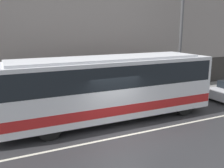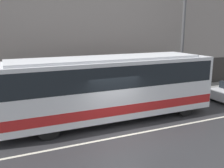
{
  "view_description": "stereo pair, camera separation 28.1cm",
  "coord_description": "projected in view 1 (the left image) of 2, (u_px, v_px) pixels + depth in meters",
  "views": [
    {
      "loc": [
        -4.89,
        -9.13,
        4.7
      ],
      "look_at": [
        0.42,
        2.15,
        1.91
      ],
      "focal_mm": 40.0,
      "sensor_mm": 36.0,
      "label": 1
    },
    {
      "loc": [
        -4.64,
        -9.25,
        4.7
      ],
      "look_at": [
        0.42,
        2.15,
        1.91
      ],
      "focal_mm": 40.0,
      "sensor_mm": 36.0,
      "label": 2
    }
  ],
  "objects": [
    {
      "name": "utility_pole_near",
      "position": [
        181.0,
        33.0,
        17.18
      ],
      "size": [
        0.2,
        0.2,
        8.44
      ],
      "color": "#4C4C4F",
      "rests_on": "sidewalk"
    },
    {
      "name": "sidewalk",
      "position": [
        85.0,
        103.0,
        15.69
      ],
      "size": [
        60.0,
        2.38,
        0.15
      ],
      "color": "gray",
      "rests_on": "ground_plane"
    },
    {
      "name": "ground_plane",
      "position": [
        124.0,
        136.0,
        11.12
      ],
      "size": [
        60.0,
        60.0,
        0.0
      ],
      "primitive_type": "plane",
      "color": "#2D2D30"
    },
    {
      "name": "building_facade",
      "position": [
        77.0,
        33.0,
        15.92
      ],
      "size": [
        60.0,
        0.35,
        9.08
      ],
      "color": "gray",
      "rests_on": "ground_plane"
    },
    {
      "name": "lane_stripe",
      "position": [
        124.0,
        136.0,
        11.12
      ],
      "size": [
        54.0,
        0.14,
        0.01
      ],
      "color": "beige",
      "rests_on": "ground_plane"
    },
    {
      "name": "transit_bus",
      "position": [
        108.0,
        85.0,
        12.7
      ],
      "size": [
        11.38,
        2.6,
        3.3
      ],
      "color": "silver",
      "rests_on": "ground_plane"
    }
  ]
}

